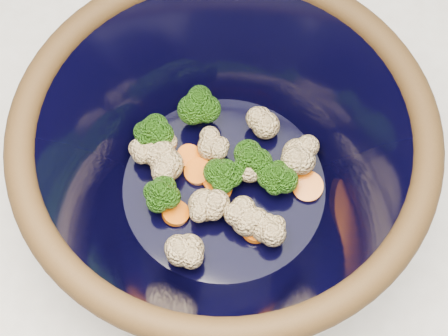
% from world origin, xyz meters
% --- Properties ---
extents(counter, '(1.20, 1.20, 0.90)m').
position_xyz_m(counter, '(0.00, 0.00, 0.45)').
color(counter, beige).
rests_on(counter, ground).
extents(mixing_bowl, '(0.45, 0.45, 0.16)m').
position_xyz_m(mixing_bowl, '(-0.10, 0.02, 0.99)').
color(mixing_bowl, black).
rests_on(mixing_bowl, counter).
extents(vegetable_pile, '(0.20, 0.18, 0.05)m').
position_xyz_m(vegetable_pile, '(-0.12, 0.03, 0.96)').
color(vegetable_pile, '#608442').
rests_on(vegetable_pile, mixing_bowl).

